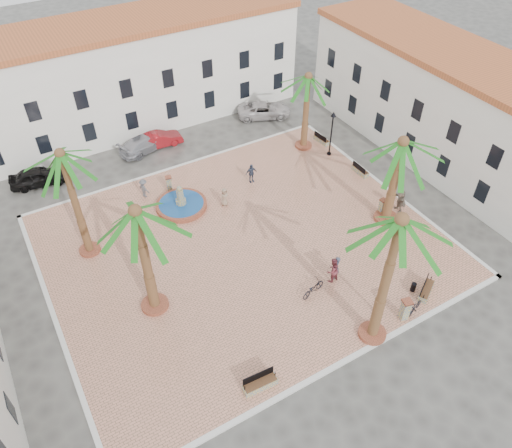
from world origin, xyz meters
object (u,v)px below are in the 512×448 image
object	(u,v)px
bench_ne	(321,140)
car_silver	(145,143)
pedestrian_fountain_b	(251,173)
pedestrian_fountain_a	(225,197)
car_red	(159,139)
cyclist_a	(336,268)
bicycle_b	(415,307)
bench_se	(426,290)
bollard_e	(382,206)
pedestrian_east	(400,201)
palm_s	(398,234)
pedestrian_north	(144,188)
bollard_n	(169,183)
bollard_se	(405,309)
bench_s	(260,384)
cyclist_b	(333,270)
fountain	(181,204)
palm_e	(401,153)
car_white	(264,110)
bench_e	(360,171)
car_black	(38,176)
litter_bin	(413,287)
lamppost_e	(332,126)
palm_sw	(138,224)
lamppost_s	(385,280)
palm_nw	(63,165)
bicycle_a	(313,288)

from	to	relation	value
bench_ne	car_silver	world-z (taller)	car_silver
pedestrian_fountain_b	car_silver	size ratio (longest dim) A/B	0.34
pedestrian_fountain_a	car_red	world-z (taller)	pedestrian_fountain_a
cyclist_a	bicycle_b	bearing A→B (deg)	95.12
car_red	bicycle_b	bearing A→B (deg)	-163.12
bench_se	car_red	size ratio (longest dim) A/B	0.46
bollard_e	pedestrian_east	size ratio (longest dim) A/B	0.72
bench_se	palm_s	bearing A→B (deg)	158.45
pedestrian_north	bollard_n	bearing A→B (deg)	-118.79
bench_se	bollard_se	bearing A→B (deg)	166.00
bench_s	car_silver	world-z (taller)	car_silver
cyclist_b	car_red	distance (m)	20.91
fountain	palm_e	world-z (taller)	palm_e
pedestrian_fountain_b	car_white	distance (m)	10.65
cyclist_a	bicycle_b	world-z (taller)	cyclist_a
bollard_n	bench_s	bearing A→B (deg)	-97.87
bench_e	car_black	xyz separation A→B (m)	(-23.08, 11.98, 0.35)
palm_e	bollard_se	xyz separation A→B (m)	(-5.17, -7.45, -5.01)
litter_bin	pedestrian_east	world-z (taller)	pedestrian_east
car_red	lamppost_e	bearing A→B (deg)	-123.47
palm_sw	bench_e	bearing A→B (deg)	12.85
lamppost_e	bench_se	bearing A→B (deg)	-104.44
lamppost_e	palm_s	bearing A→B (deg)	-118.77
cyclist_b	lamppost_s	bearing A→B (deg)	99.38
palm_sw	lamppost_s	xyz separation A→B (m)	(11.50, -7.27, -3.90)
palm_e	bollard_e	size ratio (longest dim) A/B	5.41
bollard_e	pedestrian_east	bearing A→B (deg)	-14.32
bench_s	palm_nw	bearing A→B (deg)	111.57
bench_ne	bicycle_b	size ratio (longest dim) A/B	1.12
palm_s	pedestrian_north	world-z (taller)	palm_s
palm_s	litter_bin	distance (m)	9.02
bollard_se	bicycle_b	size ratio (longest dim) A/B	1.04
bollard_se	bicycle_b	distance (m)	0.98
litter_bin	bicycle_b	size ratio (longest dim) A/B	0.42
bollard_n	bicycle_a	distance (m)	14.80
palm_s	bench_s	bearing A→B (deg)	176.75
lamppost_e	pedestrian_east	bearing A→B (deg)	-89.59
bench_se	pedestrian_fountain_b	world-z (taller)	pedestrian_fountain_b
palm_e	bench_ne	distance (m)	12.38
fountain	bench_s	world-z (taller)	fountain
lamppost_e	pedestrian_north	bearing A→B (deg)	170.92
bench_se	bicycle_a	distance (m)	7.14
palm_nw	car_silver	xyz separation A→B (m)	(7.90, 10.08, -6.65)
palm_s	bench_e	bearing A→B (deg)	53.42
litter_bin	palm_sw	bearing A→B (deg)	154.16
bench_ne	car_white	world-z (taller)	car_white
palm_e	bench_ne	size ratio (longest dim) A/B	4.21
palm_e	bicycle_b	distance (m)	10.12
palm_s	pedestrian_fountain_b	bearing A→B (deg)	85.58
bicycle_b	pedestrian_fountain_a	distance (m)	15.78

